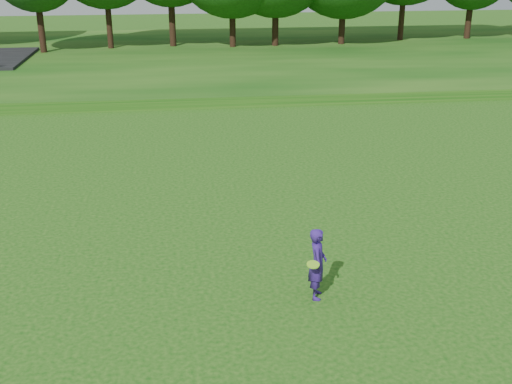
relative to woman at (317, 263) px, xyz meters
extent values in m
plane|color=#0F470D|center=(-1.54, 0.85, -0.92)|extent=(140.00, 140.00, 0.00)
cube|color=#0F470D|center=(-1.54, 34.85, -0.62)|extent=(130.00, 30.00, 0.60)
cube|color=gray|center=(-1.54, 20.85, -0.90)|extent=(130.00, 1.60, 0.04)
imported|color=#371B7D|center=(0.00, 0.00, 0.00)|extent=(0.56, 0.74, 1.83)
cylinder|color=#92E424|center=(-0.20, -0.38, 0.18)|extent=(0.31, 0.31, 0.08)
camera|label=1|loc=(-3.24, -13.61, 7.24)|focal=45.00mm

